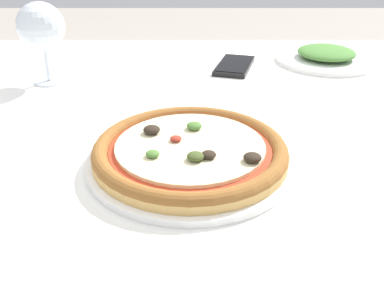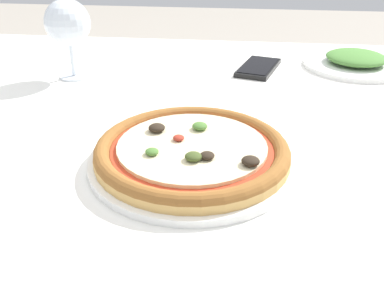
{
  "view_description": "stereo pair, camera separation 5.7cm",
  "coord_description": "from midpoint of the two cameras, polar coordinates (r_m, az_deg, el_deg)",
  "views": [
    {
      "loc": [
        0.02,
        -0.71,
        1.02
      ],
      "look_at": [
        0.02,
        -0.21,
        0.75
      ],
      "focal_mm": 40.0,
      "sensor_mm": 36.0,
      "label": 1
    },
    {
      "loc": [
        0.08,
        -0.71,
        1.02
      ],
      "look_at": [
        0.02,
        -0.21,
        0.75
      ],
      "focal_mm": 40.0,
      "sensor_mm": 36.0,
      "label": 2
    }
  ],
  "objects": [
    {
      "name": "dining_table",
      "position": [
        0.81,
        -3.33,
        -0.07
      ],
      "size": [
        1.49,
        0.93,
        0.72
      ],
      "color": "brown",
      "rests_on": "ground_plane"
    },
    {
      "name": "pizza_plate",
      "position": [
        0.58,
        -2.83,
        -1.2
      ],
      "size": [
        0.28,
        0.28,
        0.04
      ],
      "color": "white",
      "rests_on": "dining_table"
    },
    {
      "name": "wine_glass_far_left",
      "position": [
        0.91,
        -20.98,
        14.33
      ],
      "size": [
        0.09,
        0.09,
        0.16
      ],
      "color": "silver",
      "rests_on": "dining_table"
    },
    {
      "name": "cell_phone",
      "position": [
        0.97,
        4.28,
        10.36
      ],
      "size": [
        0.11,
        0.16,
        0.01
      ],
      "color": "black",
      "rests_on": "dining_table"
    },
    {
      "name": "side_plate",
      "position": [
        1.05,
        16.2,
        11.1
      ],
      "size": [
        0.23,
        0.23,
        0.04
      ],
      "color": "white",
      "rests_on": "dining_table"
    }
  ]
}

